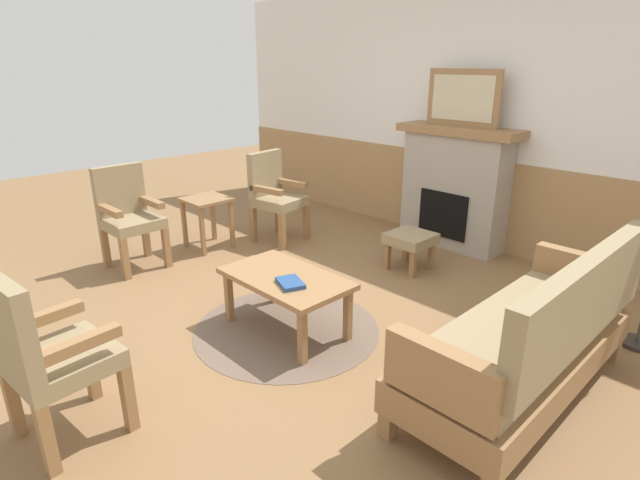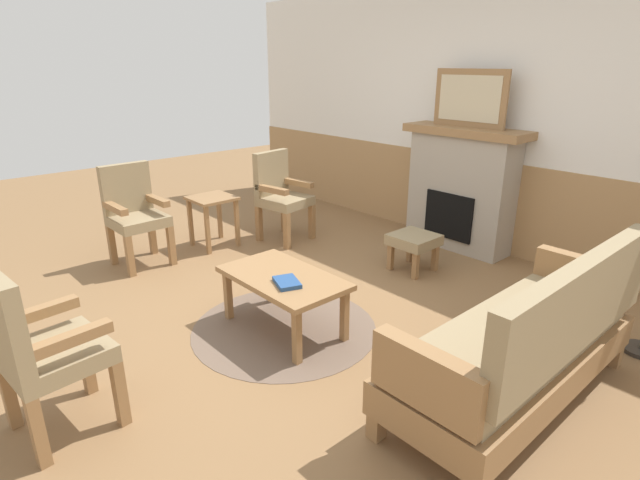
{
  "view_description": "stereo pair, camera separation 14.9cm",
  "coord_description": "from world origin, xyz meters",
  "px_view_note": "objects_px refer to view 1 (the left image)",
  "views": [
    {
      "loc": [
        2.71,
        -2.29,
        1.91
      ],
      "look_at": [
        0.0,
        0.35,
        0.55
      ],
      "focal_mm": 28.0,
      "sensor_mm": 36.0,
      "label": 1
    },
    {
      "loc": [
        2.81,
        -2.18,
        1.91
      ],
      "look_at": [
        0.0,
        0.35,
        0.55
      ],
      "focal_mm": 28.0,
      "sensor_mm": 36.0,
      "label": 2
    }
  ],
  "objects_px": {
    "couch": "(529,339)",
    "armchair_front_left": "(45,351)",
    "framed_picture": "(463,98)",
    "book_on_table": "(290,283)",
    "coffee_table": "(286,283)",
    "armchair_by_window_left": "(274,193)",
    "footstool": "(410,241)",
    "side_table": "(207,208)",
    "fireplace": "(455,186)",
    "armchair_near_fireplace": "(128,213)"
  },
  "relations": [
    {
      "from": "couch",
      "to": "armchair_front_left",
      "type": "distance_m",
      "value": 2.62
    },
    {
      "from": "framed_picture",
      "to": "book_on_table",
      "type": "distance_m",
      "value": 2.82
    },
    {
      "from": "coffee_table",
      "to": "framed_picture",
      "type": "bearing_deg",
      "value": 93.57
    },
    {
      "from": "couch",
      "to": "armchair_by_window_left",
      "type": "xyz_separation_m",
      "value": [
        -3.23,
        0.75,
        0.14
      ]
    },
    {
      "from": "couch",
      "to": "armchair_front_left",
      "type": "height_order",
      "value": "same"
    },
    {
      "from": "couch",
      "to": "footstool",
      "type": "relative_size",
      "value": 4.5
    },
    {
      "from": "framed_picture",
      "to": "book_on_table",
      "type": "relative_size",
      "value": 3.66
    },
    {
      "from": "book_on_table",
      "to": "armchair_front_left",
      "type": "distance_m",
      "value": 1.54
    },
    {
      "from": "couch",
      "to": "side_table",
      "type": "distance_m",
      "value": 3.53
    },
    {
      "from": "couch",
      "to": "footstool",
      "type": "distance_m",
      "value": 2.0
    },
    {
      "from": "fireplace",
      "to": "side_table",
      "type": "bearing_deg",
      "value": -132.36
    },
    {
      "from": "footstool",
      "to": "armchair_front_left",
      "type": "distance_m",
      "value": 3.24
    },
    {
      "from": "couch",
      "to": "armchair_near_fireplace",
      "type": "bearing_deg",
      "value": -168.34
    },
    {
      "from": "side_table",
      "to": "couch",
      "type": "bearing_deg",
      "value": -1.02
    },
    {
      "from": "framed_picture",
      "to": "armchair_near_fireplace",
      "type": "xyz_separation_m",
      "value": [
        -1.86,
        -2.76,
        -1.02
      ]
    },
    {
      "from": "fireplace",
      "to": "framed_picture",
      "type": "xyz_separation_m",
      "value": [
        0.0,
        0.0,
        0.91
      ]
    },
    {
      "from": "coffee_table",
      "to": "armchair_near_fireplace",
      "type": "xyz_separation_m",
      "value": [
        -2.02,
        -0.25,
        0.15
      ]
    },
    {
      "from": "couch",
      "to": "armchair_by_window_left",
      "type": "height_order",
      "value": "same"
    },
    {
      "from": "framed_picture",
      "to": "fireplace",
      "type": "bearing_deg",
      "value": -90.0
    },
    {
      "from": "armchair_near_fireplace",
      "to": "coffee_table",
      "type": "bearing_deg",
      "value": 7.19
    },
    {
      "from": "footstool",
      "to": "book_on_table",
      "type": "bearing_deg",
      "value": -83.19
    },
    {
      "from": "couch",
      "to": "armchair_near_fireplace",
      "type": "relative_size",
      "value": 1.84
    },
    {
      "from": "couch",
      "to": "armchair_front_left",
      "type": "bearing_deg",
      "value": -126.4
    },
    {
      "from": "coffee_table",
      "to": "side_table",
      "type": "height_order",
      "value": "side_table"
    },
    {
      "from": "armchair_near_fireplace",
      "to": "armchair_by_window_left",
      "type": "relative_size",
      "value": 1.0
    },
    {
      "from": "footstool",
      "to": "coffee_table",
      "type": "bearing_deg",
      "value": -87.86
    },
    {
      "from": "armchair_front_left",
      "to": "side_table",
      "type": "xyz_separation_m",
      "value": [
        -1.97,
        2.17,
        -0.1
      ]
    },
    {
      "from": "couch",
      "to": "footstool",
      "type": "height_order",
      "value": "couch"
    },
    {
      "from": "armchair_by_window_left",
      "to": "coffee_table",
      "type": "bearing_deg",
      "value": -37.16
    },
    {
      "from": "coffee_table",
      "to": "footstool",
      "type": "xyz_separation_m",
      "value": [
        -0.06,
        1.62,
        -0.1
      ]
    },
    {
      "from": "framed_picture",
      "to": "book_on_table",
      "type": "bearing_deg",
      "value": -83.41
    },
    {
      "from": "coffee_table",
      "to": "book_on_table",
      "type": "xyz_separation_m",
      "value": [
        0.14,
        -0.08,
        0.07
      ]
    },
    {
      "from": "fireplace",
      "to": "book_on_table",
      "type": "relative_size",
      "value": 5.95
    },
    {
      "from": "footstool",
      "to": "framed_picture",
      "type": "bearing_deg",
      "value": 96.18
    },
    {
      "from": "footstool",
      "to": "armchair_front_left",
      "type": "relative_size",
      "value": 0.41
    },
    {
      "from": "framed_picture",
      "to": "armchair_by_window_left",
      "type": "xyz_separation_m",
      "value": [
        -1.48,
        -1.26,
        -1.02
      ]
    },
    {
      "from": "coffee_table",
      "to": "couch",
      "type": "bearing_deg",
      "value": 17.13
    },
    {
      "from": "footstool",
      "to": "armchair_near_fireplace",
      "type": "distance_m",
      "value": 2.72
    },
    {
      "from": "couch",
      "to": "armchair_front_left",
      "type": "relative_size",
      "value": 1.84
    },
    {
      "from": "fireplace",
      "to": "book_on_table",
      "type": "height_order",
      "value": "fireplace"
    },
    {
      "from": "couch",
      "to": "armchair_by_window_left",
      "type": "bearing_deg",
      "value": 166.92
    },
    {
      "from": "coffee_table",
      "to": "side_table",
      "type": "relative_size",
      "value": 1.75
    },
    {
      "from": "armchair_front_left",
      "to": "side_table",
      "type": "distance_m",
      "value": 2.93
    },
    {
      "from": "footstool",
      "to": "side_table",
      "type": "distance_m",
      "value": 2.16
    },
    {
      "from": "fireplace",
      "to": "coffee_table",
      "type": "height_order",
      "value": "fireplace"
    },
    {
      "from": "framed_picture",
      "to": "couch",
      "type": "bearing_deg",
      "value": -48.97
    },
    {
      "from": "couch",
      "to": "book_on_table",
      "type": "height_order",
      "value": "couch"
    },
    {
      "from": "armchair_near_fireplace",
      "to": "armchair_by_window_left",
      "type": "distance_m",
      "value": 1.54
    },
    {
      "from": "fireplace",
      "to": "coffee_table",
      "type": "relative_size",
      "value": 1.35
    },
    {
      "from": "footstool",
      "to": "armchair_near_fireplace",
      "type": "height_order",
      "value": "armchair_near_fireplace"
    }
  ]
}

